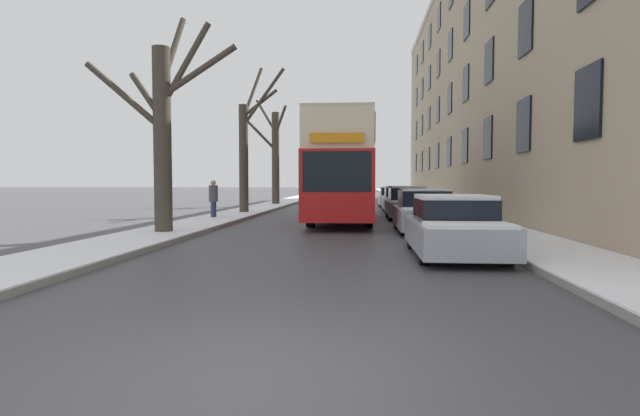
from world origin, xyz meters
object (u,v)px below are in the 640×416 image
Objects in this scene: bare_tree_left_2 at (275,154)px; parked_car_2 at (407,204)px; bare_tree_left_0 at (163,128)px; bare_tree_left_1 at (246,149)px; parked_car_0 at (454,228)px; parked_car_4 at (392,198)px; double_decker_bus at (343,166)px; pedestrian_left_sidewalk at (213,198)px; parked_car_1 at (424,212)px; parked_car_3 at (398,200)px.

bare_tree_left_2 is 14.77m from parked_car_2.
bare_tree_left_0 is at bearing -134.59° from parked_car_2.
bare_tree_left_1 reaches higher than parked_car_0.
bare_tree_left_0 is 21.07m from parked_car_4.
bare_tree_left_2 is 0.67× the size of double_decker_bus.
bare_tree_left_2 is (-0.08, 20.16, 0.36)m from bare_tree_left_0.
parked_car_2 is 8.76m from pedestrian_left_sidewalk.
parked_car_1 is 0.99× the size of parked_car_4.
pedestrian_left_sidewalk is at bearing -167.04° from parked_car_2.
bare_tree_left_1 reaches higher than parked_car_4.
pedestrian_left_sidewalk is (-8.53, -12.92, 0.34)m from parked_car_4.
parked_car_1 is (-0.00, 5.57, 0.02)m from parked_car_0.
bare_tree_left_2 is 25.28m from parked_car_0.
bare_tree_left_0 reaches higher than parked_car_2.
bare_tree_left_1 is at bearing 134.29° from parked_car_1.
parked_car_1 is (8.24, -18.13, -3.03)m from bare_tree_left_2.
bare_tree_left_1 reaches higher than bare_tree_left_0.
bare_tree_left_1 is at bearing 166.43° from parked_car_2.
parked_car_4 is (-0.00, 22.78, -0.01)m from parked_car_0.
bare_tree_left_2 is 11.02m from parked_car_3.
bare_tree_left_2 is (-0.26, 9.95, 0.34)m from bare_tree_left_1.
bare_tree_left_1 reaches higher than parked_car_1.
parked_car_0 is at bearing -90.00° from parked_car_3.
bare_tree_left_0 is 10.21m from bare_tree_left_1.
double_decker_bus is at bearing -155.31° from parked_car_2.
parked_car_0 is 11.82m from parked_car_2.
parked_car_0 is 17.05m from parked_car_3.
double_decker_bus is at bearing -32.63° from bare_tree_left_1.
bare_tree_left_1 is 16.13m from parked_car_0.
pedestrian_left_sidewalk reaches higher than parked_car_4.
bare_tree_left_1 is 1.86× the size of parked_car_4.
bare_tree_left_1 is 1.87× the size of parked_car_1.
bare_tree_left_0 is 9.30m from parked_car_0.
bare_tree_left_1 is at bearing 147.37° from double_decker_bus.
parked_car_2 is 10.96m from parked_car_4.
parked_car_3 is at bearing -90.00° from parked_car_4.
parked_car_2 is (7.98, -1.93, -2.67)m from bare_tree_left_1.
parked_car_3 is (2.89, 6.56, -1.74)m from double_decker_bus.
parked_car_0 is (2.89, -10.49, -1.76)m from double_decker_bus.
pedestrian_left_sidewalk is at bearing -139.86° from parked_car_3.
bare_tree_left_2 reaches higher than parked_car_2.
bare_tree_left_0 is 6.76m from pedestrian_left_sidewalk.
bare_tree_left_0 reaches higher than parked_car_0.
parked_car_2 is (8.16, 8.28, -2.65)m from bare_tree_left_0.
parked_car_1 reaches higher than parked_car_3.
parked_car_2 is at bearing 45.41° from bare_tree_left_0.
parked_car_4 is (7.98, 9.03, -2.72)m from bare_tree_left_1.
parked_car_2 reaches higher than parked_car_1.
bare_tree_left_1 is 9.05m from parked_car_3.
double_decker_bus is 5.97m from parked_car_1.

